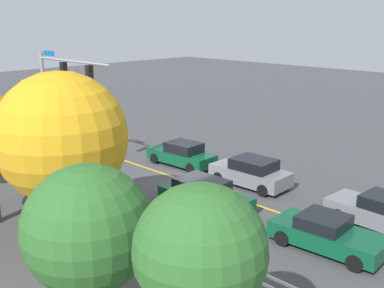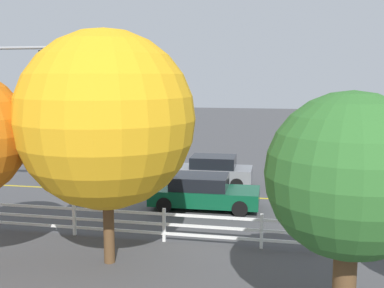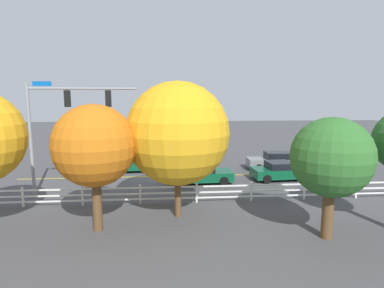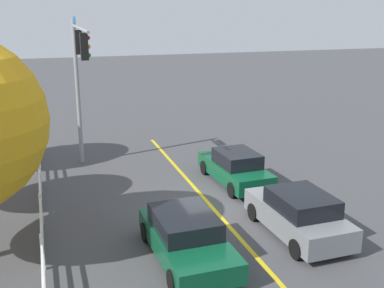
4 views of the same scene
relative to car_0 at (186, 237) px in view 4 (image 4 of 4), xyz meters
name	(u,v)px [view 4 (image 4 of 4)]	position (x,y,z in m)	size (l,w,h in m)	color
ground_plane	(210,205)	(3.60, -2.07, -0.69)	(120.00, 120.00, 0.00)	#444447
lane_center_stripe	(253,253)	(-0.40, -2.07, -0.69)	(28.00, 0.16, 0.01)	gold
signal_assembly	(79,67)	(8.78, 2.17, 4.22)	(6.58, 0.38, 7.03)	gray
car_0	(186,237)	(0.00, 0.00, 0.00)	(4.59, 2.14, 1.41)	#0C4C2D
car_3	(235,168)	(5.56, -3.92, 0.01)	(4.49, 1.98, 1.48)	#0C4C2D
car_4	(298,214)	(0.36, -4.04, 0.05)	(4.36, 2.09, 1.54)	slate
white_rail_fence	(42,251)	(0.60, 4.19, -0.09)	(26.10, 0.10, 1.15)	white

